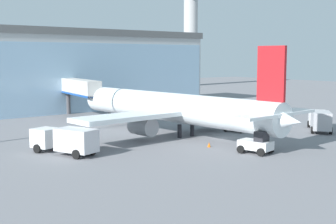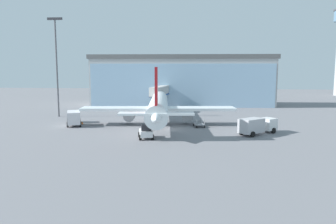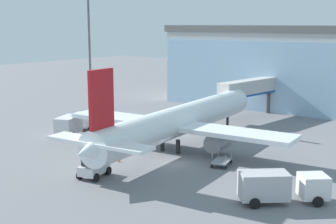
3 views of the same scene
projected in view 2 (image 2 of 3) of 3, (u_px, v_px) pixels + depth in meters
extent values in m
plane|color=slate|center=(170.00, 129.00, 56.86)|extent=(240.00, 240.00, 0.00)
cube|color=#ACACAC|center=(182.00, 82.00, 95.01)|extent=(51.50, 15.08, 13.13)
cube|color=#99BDD9|center=(182.00, 86.00, 88.49)|extent=(49.96, 2.32, 11.82)
cube|color=#606060|center=(182.00, 57.00, 94.08)|extent=(52.53, 15.38, 1.20)
cube|color=beige|center=(160.00, 91.00, 83.59)|extent=(3.78, 14.26, 2.40)
cube|color=#194799|center=(160.00, 95.00, 83.72)|extent=(3.82, 14.26, 0.30)
cylinder|color=#4C4C51|center=(165.00, 101.00, 89.10)|extent=(0.70, 0.70, 3.62)
cylinder|color=#59595E|center=(57.00, 69.00, 70.50)|extent=(0.36, 0.36, 20.66)
cube|color=#333338|center=(55.00, 19.00, 69.13)|extent=(3.20, 0.40, 0.50)
cylinder|color=white|center=(158.00, 106.00, 62.57)|extent=(6.85, 32.42, 3.53)
cone|color=white|center=(160.00, 98.00, 78.55)|extent=(3.82, 3.35, 3.53)
cone|color=white|center=(156.00, 118.00, 46.59)|extent=(3.58, 4.31, 3.18)
cube|color=white|center=(158.00, 109.00, 61.02)|extent=(28.79, 7.13, 0.50)
cube|color=white|center=(156.00, 114.00, 47.51)|extent=(11.19, 3.53, 0.30)
cube|color=red|center=(156.00, 86.00, 47.50)|extent=(0.69, 3.22, 5.49)
cylinder|color=gray|center=(130.00, 115.00, 61.65)|extent=(2.42, 3.40, 2.10)
cylinder|color=gray|center=(187.00, 115.00, 61.73)|extent=(2.42, 3.40, 2.10)
cylinder|color=black|center=(152.00, 121.00, 60.30)|extent=(0.50, 0.50, 1.60)
cylinder|color=black|center=(164.00, 121.00, 60.32)|extent=(0.50, 0.50, 1.60)
cylinder|color=black|center=(160.00, 111.00, 75.91)|extent=(0.40, 0.40, 1.60)
cube|color=silver|center=(74.00, 115.00, 63.58)|extent=(2.86, 2.86, 1.90)
cube|color=silver|center=(74.00, 118.00, 59.57)|extent=(3.53, 4.53, 2.20)
cylinder|color=black|center=(68.00, 120.00, 63.40)|extent=(0.61, 0.95, 0.90)
cylinder|color=black|center=(80.00, 120.00, 64.01)|extent=(0.61, 0.95, 0.90)
cylinder|color=black|center=(68.00, 125.00, 58.45)|extent=(0.61, 0.95, 0.90)
cylinder|color=black|center=(80.00, 124.00, 59.06)|extent=(0.61, 0.95, 0.90)
cube|color=silver|center=(268.00, 124.00, 53.64)|extent=(3.11, 3.11, 1.90)
cube|color=#B2B2B7|center=(251.00, 126.00, 51.16)|extent=(4.45, 4.31, 2.20)
cylinder|color=black|center=(262.00, 129.00, 54.64)|extent=(0.87, 0.82, 0.90)
cylinder|color=black|center=(273.00, 131.00, 52.89)|extent=(0.87, 0.82, 0.90)
cylinder|color=black|center=(241.00, 132.00, 51.59)|extent=(0.87, 0.82, 0.90)
cylinder|color=black|center=(253.00, 134.00, 49.83)|extent=(0.87, 0.82, 0.90)
cube|color=gray|center=(199.00, 124.00, 58.81)|extent=(2.31, 3.13, 0.16)
cylinder|color=black|center=(193.00, 125.00, 59.81)|extent=(0.24, 0.46, 0.44)
cylinder|color=gray|center=(193.00, 120.00, 59.71)|extent=(0.08, 0.08, 0.90)
cylinder|color=black|center=(201.00, 125.00, 60.07)|extent=(0.24, 0.46, 0.44)
cylinder|color=gray|center=(201.00, 120.00, 59.97)|extent=(0.08, 0.08, 0.90)
cylinder|color=black|center=(197.00, 127.00, 57.63)|extent=(0.24, 0.46, 0.44)
cylinder|color=gray|center=(197.00, 122.00, 57.52)|extent=(0.08, 0.08, 0.90)
cylinder|color=black|center=(204.00, 127.00, 57.89)|extent=(0.24, 0.46, 0.44)
cylinder|color=gray|center=(205.00, 122.00, 57.78)|extent=(0.08, 0.08, 0.90)
cube|color=silver|center=(146.00, 133.00, 48.91)|extent=(2.52, 3.54, 0.90)
cube|color=#26262B|center=(146.00, 127.00, 48.16)|extent=(1.60, 1.31, 1.00)
cylinder|color=black|center=(139.00, 135.00, 49.94)|extent=(0.53, 0.86, 0.80)
cylinder|color=black|center=(151.00, 134.00, 50.20)|extent=(0.53, 0.86, 0.80)
cylinder|color=black|center=(140.00, 138.00, 47.74)|extent=(0.53, 0.86, 0.80)
cylinder|color=black|center=(153.00, 137.00, 48.00)|extent=(0.53, 0.86, 0.80)
cone|color=orange|center=(141.00, 130.00, 54.21)|extent=(0.36, 0.36, 0.55)
cone|color=orange|center=(82.00, 123.00, 61.89)|extent=(0.36, 0.36, 0.55)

